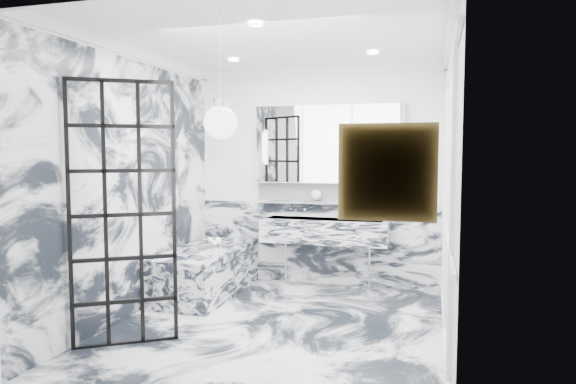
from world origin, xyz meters
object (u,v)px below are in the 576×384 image
(crittall_door, at_px, (123,215))
(trough_sink, at_px, (325,231))
(bathtub, at_px, (206,271))
(mirror_cabinet, at_px, (328,144))

(crittall_door, distance_m, trough_sink, 2.74)
(trough_sink, height_order, bathtub, trough_sink)
(crittall_door, xyz_separation_m, bathtub, (-0.00, 1.71, -0.89))
(trough_sink, xyz_separation_m, mirror_cabinet, (-0.00, 0.17, 1.09))
(mirror_cabinet, relative_size, bathtub, 1.15)
(crittall_door, bearing_deg, mirror_cabinet, 29.70)
(crittall_door, relative_size, trough_sink, 1.46)
(mirror_cabinet, height_order, bathtub, mirror_cabinet)
(trough_sink, relative_size, bathtub, 0.97)
(trough_sink, distance_m, bathtub, 1.55)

